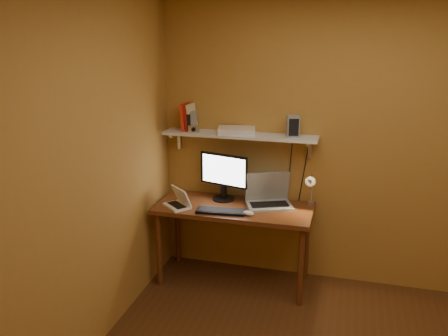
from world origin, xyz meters
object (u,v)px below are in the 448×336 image
(monitor, at_px, (224,174))
(mouse, at_px, (248,213))
(netbook, at_px, (179,201))
(desk_lamp, at_px, (311,186))
(desk, at_px, (234,215))
(router, at_px, (237,131))
(speaker_right, at_px, (293,126))
(shelf_camera, at_px, (194,129))
(wall_shelf, at_px, (240,135))
(speaker_left, at_px, (189,121))
(keyboard, at_px, (221,211))
(laptop, at_px, (268,197))

(monitor, distance_m, mouse, 0.50)
(netbook, xyz_separation_m, desk_lamp, (1.13, 0.26, 0.16))
(desk, relative_size, router, 4.24)
(mouse, height_order, speaker_right, speaker_right)
(speaker_right, relative_size, shelf_camera, 1.78)
(router, bearing_deg, desk_lamp, -5.59)
(desk, distance_m, router, 0.76)
(speaker_right, bearing_deg, netbook, -176.94)
(speaker_right, bearing_deg, mouse, -145.74)
(wall_shelf, height_order, speaker_right, speaker_right)
(speaker_right, xyz_separation_m, shelf_camera, (-0.89, -0.05, -0.06))
(speaker_left, bearing_deg, wall_shelf, 10.83)
(netbook, distance_m, keyboard, 0.40)
(desk, xyz_separation_m, speaker_right, (0.47, 0.19, 0.80))
(desk_lamp, distance_m, shelf_camera, 1.16)
(laptop, distance_m, mouse, 0.33)
(mouse, height_order, shelf_camera, shelf_camera)
(desk_lamp, bearing_deg, monitor, 178.49)
(wall_shelf, xyz_separation_m, speaker_left, (-0.48, -0.00, 0.11))
(wall_shelf, distance_m, desk_lamp, 0.77)
(monitor, xyz_separation_m, router, (0.11, 0.05, 0.41))
(keyboard, bearing_deg, speaker_left, 131.62)
(speaker_right, bearing_deg, wall_shelf, 163.67)
(monitor, height_order, keyboard, monitor)
(netbook, relative_size, mouse, 2.95)
(wall_shelf, xyz_separation_m, keyboard, (-0.08, -0.37, -0.60))
(shelf_camera, bearing_deg, laptop, -1.07)
(monitor, bearing_deg, speaker_left, -172.43)
(monitor, bearing_deg, router, 37.95)
(desk_lamp, relative_size, router, 1.14)
(desk, bearing_deg, desk_lamp, 10.81)
(wall_shelf, bearing_deg, keyboard, -101.65)
(netbook, distance_m, shelf_camera, 0.67)
(router, bearing_deg, desk, -81.59)
(laptop, xyz_separation_m, shelf_camera, (-0.70, 0.01, 0.58))
(desk, height_order, speaker_left, speaker_left)
(laptop, relative_size, desk_lamp, 1.26)
(netbook, relative_size, desk_lamp, 0.79)
(speaker_right, bearing_deg, desk, -174.02)
(desk, xyz_separation_m, mouse, (0.17, -0.17, 0.10))
(speaker_left, bearing_deg, mouse, -19.02)
(monitor, distance_m, shelf_camera, 0.50)
(desk, distance_m, keyboard, 0.21)
(mouse, bearing_deg, shelf_camera, 168.98)
(netbook, height_order, desk_lamp, desk_lamp)
(laptop, height_order, shelf_camera, shelf_camera)
(desk, relative_size, speaker_left, 7.63)
(desk_lamp, bearing_deg, router, 174.41)
(monitor, relative_size, router, 1.43)
(wall_shelf, distance_m, keyboard, 0.71)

